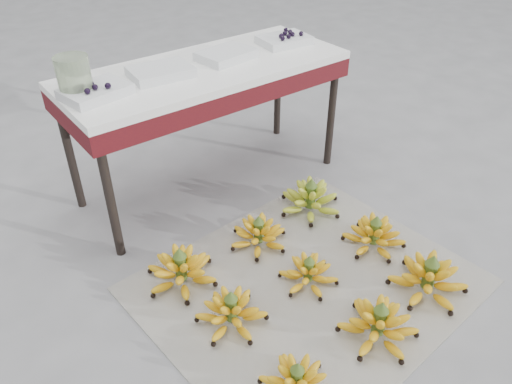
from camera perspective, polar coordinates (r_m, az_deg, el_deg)
ground at (r=2.10m, az=7.58°, el=-10.56°), size 60.00×60.00×0.00m
newspaper_mat at (r=2.09m, az=5.88°, el=-10.53°), size 1.32×1.14×0.01m
bunch_front_left at (r=1.73m, az=4.65°, el=-20.86°), size 0.28×0.28×0.15m
bunch_front_center at (r=1.91m, az=13.82°, el=-14.51°), size 0.36×0.36×0.18m
bunch_front_right at (r=2.12m, az=19.10°, el=-9.34°), size 0.36×0.36×0.19m
bunch_mid_left at (r=1.90m, az=-2.82°, el=-13.52°), size 0.27×0.27×0.16m
bunch_mid_center at (r=2.06m, az=6.01°, el=-9.23°), size 0.27×0.27×0.15m
bunch_mid_right at (r=2.28m, az=13.35°, el=-4.86°), size 0.31×0.31×0.17m
bunch_back_left at (r=2.07m, az=-8.53°, el=-8.83°), size 0.34×0.34×0.18m
bunch_back_center at (r=2.23m, az=0.30°, el=-4.87°), size 0.34×0.34×0.16m
bunch_back_right at (r=2.44m, az=6.23°, el=-0.85°), size 0.38×0.38×0.19m
vendor_table at (r=2.41m, az=-5.71°, el=12.53°), size 1.35×0.54×0.65m
tray_far_left at (r=2.14m, az=-17.88°, el=10.89°), size 0.29×0.23×0.07m
tray_left at (r=2.28m, az=-10.85°, el=13.34°), size 0.28×0.21×0.04m
tray_right at (r=2.45m, az=-3.44°, el=15.39°), size 0.28×0.22×0.04m
tray_far_right at (r=2.66m, az=3.26°, el=17.00°), size 0.27×0.20×0.06m
glass_jar at (r=2.14m, az=-20.05°, el=12.23°), size 0.16×0.16×0.17m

